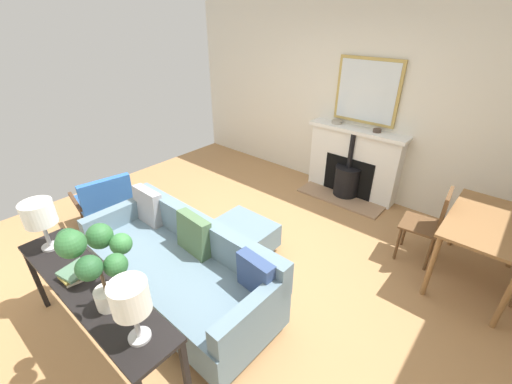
% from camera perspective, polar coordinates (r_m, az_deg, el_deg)
% --- Properties ---
extents(ground_plane, '(4.81, 6.01, 0.01)m').
position_cam_1_polar(ground_plane, '(3.88, -2.12, -11.33)').
color(ground_plane, '#A87A4C').
extents(wall_left, '(0.12, 6.01, 2.70)m').
position_cam_1_polar(wall_left, '(5.12, 16.71, 14.78)').
color(wall_left, silver).
rests_on(wall_left, ground).
extents(fireplace, '(0.63, 1.42, 1.04)m').
position_cam_1_polar(fireplace, '(5.14, 16.23, 4.32)').
color(fireplace, '#9E7A5B').
rests_on(fireplace, ground).
extents(mirror_over_mantel, '(0.04, 0.89, 0.87)m').
position_cam_1_polar(mirror_over_mantel, '(4.93, 18.67, 16.17)').
color(mirror_over_mantel, tan).
extents(mantel_bowl_near, '(0.15, 0.15, 0.05)m').
position_cam_1_polar(mantel_bowl_near, '(5.10, 13.80, 11.74)').
color(mantel_bowl_near, '#9E9384').
rests_on(mantel_bowl_near, fireplace).
extents(mantel_bowl_far, '(0.11, 0.11, 0.05)m').
position_cam_1_polar(mantel_bowl_far, '(4.87, 20.22, 9.99)').
color(mantel_bowl_far, '#47382D').
rests_on(mantel_bowl_far, fireplace).
extents(sofa, '(0.88, 2.09, 0.83)m').
position_cam_1_polar(sofa, '(3.31, -12.96, -12.60)').
color(sofa, '#B2B2B7').
rests_on(sofa, ground).
extents(ottoman, '(0.57, 0.67, 0.37)m').
position_cam_1_polar(ottoman, '(3.83, -2.21, -7.43)').
color(ottoman, '#B2B2B7').
rests_on(ottoman, ground).
extents(armchair_accent, '(0.77, 0.68, 0.75)m').
position_cam_1_polar(armchair_accent, '(4.58, -24.73, -0.92)').
color(armchair_accent, '#4C3321').
rests_on(armchair_accent, ground).
extents(console_table, '(0.37, 1.82, 0.72)m').
position_cam_1_polar(console_table, '(2.87, -26.62, -15.34)').
color(console_table, black).
rests_on(console_table, ground).
extents(table_lamp_near_end, '(0.25, 0.25, 0.45)m').
position_cam_1_polar(table_lamp_near_end, '(3.20, -33.43, -3.30)').
color(table_lamp_near_end, '#B2B2B7').
rests_on(table_lamp_near_end, console_table).
extents(table_lamp_far_end, '(0.23, 0.23, 0.45)m').
position_cam_1_polar(table_lamp_far_end, '(2.11, -20.91, -17.00)').
color(table_lamp_far_end, '#B2B2B7').
rests_on(table_lamp_far_end, console_table).
extents(potted_plant, '(0.46, 0.47, 0.66)m').
position_cam_1_polar(potted_plant, '(2.37, -25.92, -9.83)').
color(potted_plant, silver).
rests_on(potted_plant, console_table).
extents(book_stack, '(0.26, 0.24, 0.07)m').
position_cam_1_polar(book_stack, '(2.92, -28.49, -12.05)').
color(book_stack, beige).
rests_on(book_stack, console_table).
extents(dining_table, '(1.14, 0.70, 0.74)m').
position_cam_1_polar(dining_table, '(3.91, 35.16, -5.38)').
color(dining_table, olive).
rests_on(dining_table, ground).
extents(dining_chair_near_fireplace, '(0.43, 0.43, 0.90)m').
position_cam_1_polar(dining_chair_near_fireplace, '(4.00, 28.08, -4.47)').
color(dining_chair_near_fireplace, brown).
rests_on(dining_chair_near_fireplace, ground).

